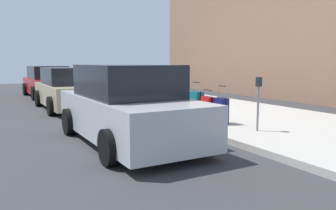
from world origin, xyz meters
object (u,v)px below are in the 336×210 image
object	(u,v)px
parked_car_silver_0	(127,107)
suitcase_maroon_4	(178,103)
suitcase_navy_0	(221,111)
suitcase_silver_3	(187,104)
suitcase_teal_2	(196,105)
parking_meter	(258,96)
parked_car_red_2	(48,82)
suitcase_red_1	(208,109)
parked_car_beige_1	(69,90)
suitcase_black_5	(172,101)
bollard_post	(146,96)
fire_hydrant	(159,96)

from	to	relation	value
parked_car_silver_0	suitcase_maroon_4	bearing A→B (deg)	-48.36
suitcase_navy_0	suitcase_silver_3	size ratio (longest dim) A/B	1.16
suitcase_teal_2	parked_car_silver_0	bearing A→B (deg)	116.18
suitcase_teal_2	parking_meter	xyz separation A→B (m)	(-2.23, -0.28, 0.44)
suitcase_silver_3	suitcase_maroon_4	size ratio (longest dim) A/B	1.06
suitcase_maroon_4	parking_meter	size ratio (longest dim) A/B	0.65
parked_car_red_2	suitcase_navy_0	bearing A→B (deg)	-165.96
parking_meter	suitcase_red_1	bearing A→B (deg)	8.70
suitcase_navy_0	parked_car_beige_1	bearing A→B (deg)	25.16
suitcase_navy_0	suitcase_silver_3	distance (m)	1.63
suitcase_teal_2	parked_car_beige_1	bearing A→B (deg)	29.36
suitcase_black_5	parked_car_red_2	xyz separation A→B (m)	(8.19, 2.69, 0.25)
suitcase_red_1	suitcase_black_5	distance (m)	2.10
suitcase_red_1	bollard_post	world-z (taller)	suitcase_red_1
suitcase_silver_3	suitcase_maroon_4	bearing A→B (deg)	1.63
bollard_post	suitcase_red_1	bearing A→B (deg)	-177.83
suitcase_navy_0	parking_meter	bearing A→B (deg)	-170.27
suitcase_black_5	parking_meter	distance (m)	3.81
suitcase_black_5	parking_meter	bearing A→B (deg)	-176.78
suitcase_silver_3	suitcase_maroon_4	xyz separation A→B (m)	(0.51, 0.01, -0.02)
suitcase_black_5	parked_car_silver_0	world-z (taller)	parked_car_silver_0
suitcase_red_1	parking_meter	bearing A→B (deg)	-171.30
bollard_post	parked_car_silver_0	bearing A→B (deg)	151.03
suitcase_maroon_4	suitcase_black_5	size ratio (longest dim) A/B	0.89
suitcase_maroon_4	suitcase_black_5	xyz separation A→B (m)	(0.50, -0.06, 0.03)
suitcase_silver_3	parked_car_red_2	bearing A→B (deg)	16.02
parked_car_silver_0	suitcase_silver_3	bearing A→B (deg)	-55.36
suitcase_navy_0	fire_hydrant	world-z (taller)	suitcase_navy_0
suitcase_silver_3	suitcase_black_5	xyz separation A→B (m)	(1.01, -0.05, 0.01)
suitcase_navy_0	parked_car_silver_0	bearing A→B (deg)	94.15
fire_hydrant	parking_meter	distance (m)	4.70
parked_car_silver_0	parked_car_red_2	xyz separation A→B (m)	(11.03, 0.00, -0.06)
suitcase_teal_2	suitcase_black_5	size ratio (longest dim) A/B	1.13
suitcase_teal_2	parked_car_beige_1	world-z (taller)	parked_car_beige_1
parking_meter	parked_car_silver_0	xyz separation A→B (m)	(0.94, 2.90, -0.18)
suitcase_maroon_4	parked_car_beige_1	world-z (taller)	parked_car_beige_1
parking_meter	suitcase_silver_3	bearing A→B (deg)	5.39
suitcase_navy_0	parked_car_silver_0	xyz separation A→B (m)	(-0.20, 2.71, 0.30)
suitcase_red_1	fire_hydrant	bearing A→B (deg)	-0.13
fire_hydrant	suitcase_navy_0	bearing A→B (deg)	-179.10
fire_hydrant	bollard_post	world-z (taller)	fire_hydrant
bollard_post	suitcase_teal_2	bearing A→B (deg)	-177.79
fire_hydrant	parked_car_beige_1	world-z (taller)	parked_car_beige_1
parking_meter	parked_car_red_2	xyz separation A→B (m)	(11.96, 2.90, -0.24)
suitcase_teal_2	parked_car_red_2	world-z (taller)	parked_car_red_2
suitcase_navy_0	parked_car_red_2	bearing A→B (deg)	14.04
suitcase_navy_0	suitcase_maroon_4	size ratio (longest dim) A/B	1.23
suitcase_navy_0	suitcase_maroon_4	bearing A→B (deg)	2.17
suitcase_silver_3	bollard_post	distance (m)	2.70
bollard_post	parked_car_beige_1	distance (m)	2.90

